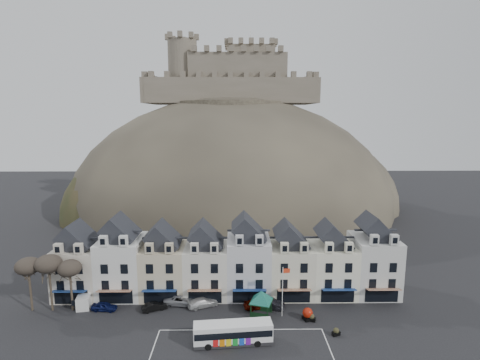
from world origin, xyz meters
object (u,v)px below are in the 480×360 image
(red_buoy, at_px, (308,314))
(car_white, at_px, (203,302))
(flagpole, at_px, (283,288))
(car_black, at_px, (154,306))
(bus, at_px, (233,332))
(bus_shelter, at_px, (261,296))
(car_navy, at_px, (104,306))
(car_silver, at_px, (181,300))
(white_van, at_px, (85,299))
(car_charcoal, at_px, (269,303))
(car_maroon, at_px, (259,303))

(red_buoy, relative_size, car_white, 0.38)
(red_buoy, relative_size, flagpole, 0.24)
(car_black, bearing_deg, car_white, -105.46)
(red_buoy, distance_m, flagpole, 4.90)
(bus, relative_size, bus_shelter, 1.78)
(car_navy, distance_m, car_white, 14.57)
(bus_shelter, relative_size, car_white, 1.22)
(red_buoy, height_order, car_white, red_buoy)
(red_buoy, height_order, flagpole, flagpole)
(car_black, distance_m, car_silver, 4.16)
(bus, height_order, car_white, bus)
(red_buoy, relative_size, white_van, 0.39)
(car_white, height_order, car_charcoal, car_charcoal)
(bus_shelter, relative_size, car_black, 1.54)
(car_silver, bearing_deg, car_white, -96.18)
(bus, relative_size, car_silver, 1.95)
(bus_shelter, xyz_separation_m, white_van, (-26.70, 3.35, -1.96))
(car_black, height_order, car_maroon, car_maroon)
(flagpole, height_order, white_van, flagpole)
(red_buoy, bearing_deg, car_black, 172.58)
(white_van, distance_m, car_navy, 3.85)
(white_van, distance_m, car_silver, 14.68)
(car_maroon, xyz_separation_m, car_charcoal, (1.51, 0.06, -0.00))
(white_van, relative_size, car_maroon, 1.00)
(car_black, height_order, car_silver, car_silver)
(bus, xyz_separation_m, bus_shelter, (4.05, 6.69, 1.39))
(car_maroon, bearing_deg, car_navy, 81.92)
(flagpole, relative_size, car_navy, 2.00)
(car_black, bearing_deg, car_maroon, -112.14)
(white_van, bearing_deg, car_charcoal, -12.69)
(red_buoy, bearing_deg, car_silver, 165.97)
(red_buoy, bearing_deg, car_navy, 174.32)
(bus, bearing_deg, bus_shelter, 53.49)
(bus, distance_m, flagpole, 10.00)
(red_buoy, height_order, car_silver, red_buoy)
(flagpole, xyz_separation_m, car_navy, (-26.34, 1.91, -3.63))
(red_buoy, distance_m, car_black, 22.49)
(bus_shelter, distance_m, car_white, 9.38)
(red_buoy, height_order, car_charcoal, red_buoy)
(bus_shelter, distance_m, car_silver, 12.67)
(white_van, bearing_deg, bus_shelter, -17.26)
(bus, distance_m, car_charcoal, 10.31)
(car_silver, bearing_deg, car_navy, 104.34)
(car_charcoal, bearing_deg, car_white, 103.09)
(car_silver, bearing_deg, bus, -135.67)
(bus, bearing_deg, car_charcoal, 53.28)
(flagpole, height_order, car_silver, flagpole)
(bus, xyz_separation_m, car_black, (-11.75, 8.31, -0.95))
(car_black, bearing_deg, bus, -148.91)
(bus_shelter, relative_size, car_maroon, 1.25)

